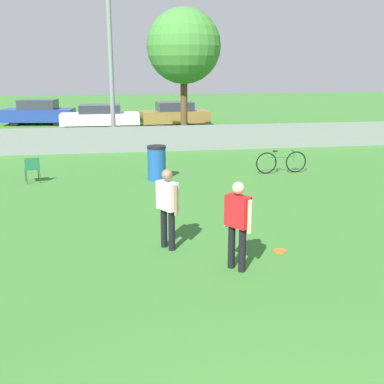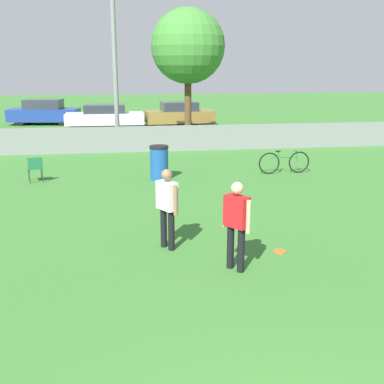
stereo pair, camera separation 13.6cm
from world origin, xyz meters
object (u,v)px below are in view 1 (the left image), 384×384
player_receiver_white (167,203)px  trash_bin (157,163)px  parked_car_white (100,116)px  parked_car_tan (175,114)px  folding_chair_sideline (32,167)px  parked_car_blue (39,113)px  player_defender_red (238,219)px  bicycle_sideline (281,162)px  light_pole (110,35)px  frisbee_disc (280,251)px  tree_near_pole (184,47)px

player_receiver_white → trash_bin: player_receiver_white is taller
parked_car_white → parked_car_tan: size_ratio=1.08×
folding_chair_sideline → parked_car_blue: bearing=-97.8°
parked_car_blue → player_defender_red: bearing=-66.6°
bicycle_sideline → player_receiver_white: bearing=-127.6°
parked_car_white → folding_chair_sideline: bearing=-98.0°
player_receiver_white → trash_bin: size_ratio=1.47×
player_defender_red → parked_car_blue: bearing=159.5°
player_defender_red → player_receiver_white: bearing=-174.4°
parked_car_blue → parked_car_tan: parked_car_blue is taller
player_receiver_white → parked_car_blue: bearing=161.6°
trash_bin → parked_car_tan: size_ratio=0.26×
trash_bin → light_pole: bearing=102.0°
light_pole → parked_car_white: size_ratio=1.78×
parked_car_blue → player_receiver_white: bearing=-68.4°
bicycle_sideline → frisbee_disc: bearing=-111.1°
tree_near_pole → parked_car_tan: 7.52m
trash_bin → parked_car_white: (-2.09, 13.81, 0.11)m
light_pole → player_receiver_white: 12.88m
player_receiver_white → parked_car_white: (-1.77, 19.82, -0.28)m
trash_bin → parked_car_tan: parked_car_tan is taller
tree_near_pole → folding_chair_sideline: tree_near_pole is taller
frisbee_disc → trash_bin: 6.82m
light_pole → folding_chair_sideline: bearing=-113.0°
frisbee_disc → bicycle_sideline: bicycle_sideline is taller
light_pole → parked_car_blue: size_ratio=1.82×
player_defender_red → bicycle_sideline: player_defender_red is taller
player_defender_red → bicycle_sideline: size_ratio=0.91×
tree_near_pole → parked_car_tan: tree_near_pole is taller
frisbee_disc → folding_chair_sideline: folding_chair_sideline is taller
player_defender_red → parked_car_blue: size_ratio=0.37×
light_pole → tree_near_pole: 3.55m
folding_chair_sideline → parked_car_white: bearing=-112.5°
player_defender_red → parked_car_blue: player_defender_red is taller
parked_car_white → player_defender_red: bearing=-82.7°
frisbee_disc → bicycle_sideline: size_ratio=0.14×
trash_bin → parked_car_tan: bearing=80.5°
parked_car_blue → parked_car_tan: 8.49m
parked_car_blue → bicycle_sideline: bearing=-49.7°
light_pole → tree_near_pole: size_ratio=1.32×
trash_bin → parked_car_blue: size_ratio=0.25×
player_receiver_white → parked_car_tan: size_ratio=0.39×
tree_near_pole → frisbee_disc: size_ratio=24.64×
player_receiver_white → parked_car_white: size_ratio=0.36×
player_receiver_white → bicycle_sideline: bearing=111.6°
bicycle_sideline → parked_car_white: size_ratio=0.40×
folding_chair_sideline → parked_car_blue: (-2.01, 15.90, 0.24)m
tree_near_pole → parked_car_white: bearing=122.8°
bicycle_sideline → parked_car_tan: (-1.93, 13.70, 0.33)m
light_pole → player_receiver_white: light_pole is taller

